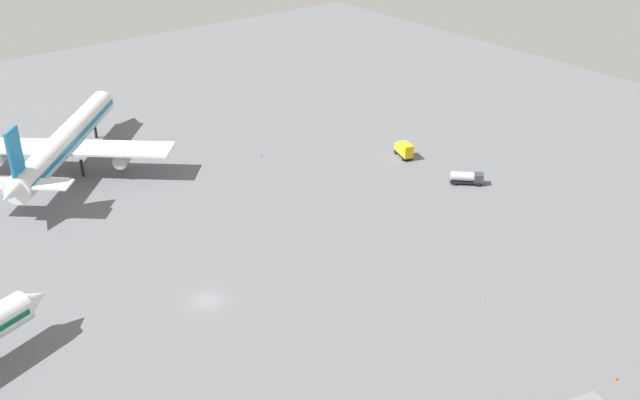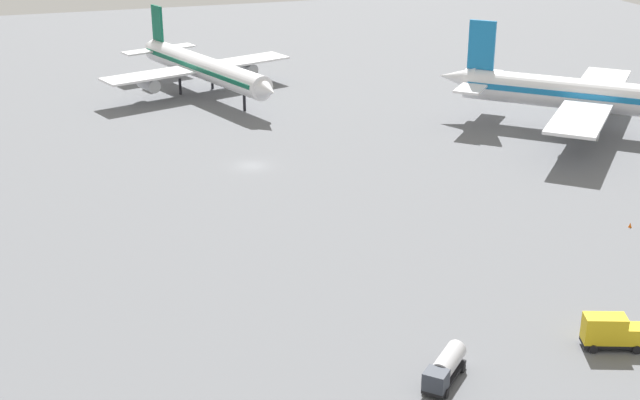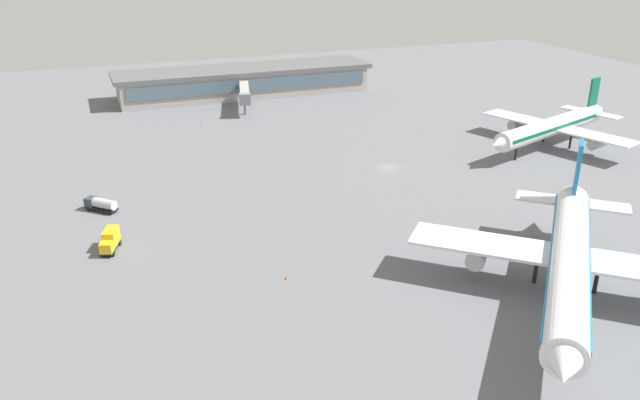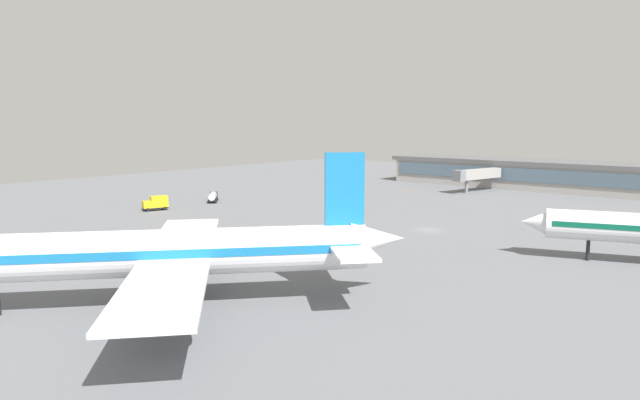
{
  "view_description": "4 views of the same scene",
  "coord_description": "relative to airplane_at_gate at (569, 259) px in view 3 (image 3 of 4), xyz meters",
  "views": [
    {
      "loc": [
        -42.11,
        -80.4,
        62.9
      ],
      "look_at": [
        30.19,
        11.14,
        2.57
      ],
      "focal_mm": 41.08,
      "sensor_mm": 36.0,
      "label": 1
    },
    {
      "loc": [
        118.99,
        -27.22,
        42.68
      ],
      "look_at": [
        20.86,
        3.86,
        2.02
      ],
      "focal_mm": 49.71,
      "sensor_mm": 36.0,
      "label": 2
    },
    {
      "loc": [
        60.71,
        117.6,
        46.94
      ],
      "look_at": [
        24.22,
        21.54,
        4.24
      ],
      "focal_mm": 35.94,
      "sensor_mm": 36.0,
      "label": 3
    },
    {
      "loc": [
        -48.43,
        90.66,
        20.15
      ],
      "look_at": [
        25.33,
        1.87,
        3.57
      ],
      "focal_mm": 30.62,
      "sensor_mm": 36.0,
      "label": 4
    }
  ],
  "objects": [
    {
      "name": "airplane_at_gate",
      "position": [
        0.0,
        0.0,
        0.0
      ],
      "size": [
        41.73,
        44.85,
        16.8
      ],
      "rotation": [
        0.0,
        0.0,
        0.84
      ],
      "color": "white",
      "rests_on": "ground"
    },
    {
      "name": "terminal_building",
      "position": [
        10.37,
        -135.39,
        -1.71
      ],
      "size": [
        79.83,
        18.49,
        8.63
      ],
      "color": "#9E9993",
      "rests_on": "ground"
    },
    {
      "name": "airplane_taxiing",
      "position": [
        -43.92,
        -56.57,
        -0.9
      ],
      "size": [
        45.57,
        37.48,
        14.33
      ],
      "rotation": [
        0.0,
        0.0,
        0.34
      ],
      "color": "white",
      "rests_on": "ground"
    },
    {
      "name": "catering_truck",
      "position": [
        57.91,
        -37.81,
        -4.41
      ],
      "size": [
        3.64,
        5.91,
        3.3
      ],
      "rotation": [
        0.0,
        0.0,
        1.23
      ],
      "color": "black",
      "rests_on": "ground"
    },
    {
      "name": "jet_bridge",
      "position": [
        15.3,
        -116.03,
        -0.98
      ],
      "size": [
        7.26,
        19.05,
        6.74
      ],
      "rotation": [
        0.0,
        0.0,
        1.33
      ],
      "color": "#9E9993",
      "rests_on": "ground"
    },
    {
      "name": "ground",
      "position": [
        -1.56,
        -57.46,
        -6.11
      ],
      "size": [
        288.0,
        288.0,
        0.0
      ],
      "primitive_type": "plane",
      "color": "slate"
    },
    {
      "name": "fuel_truck",
      "position": [
        58.41,
        -54.73,
        -4.72
      ],
      "size": [
        5.83,
        5.77,
        2.5
      ],
      "rotation": [
        0.0,
        0.0,
        5.51
      ],
      "color": "black",
      "rests_on": "ground"
    },
    {
      "name": "safety_cone_mid_apron",
      "position": [
        34.46,
        -18.77,
        -5.81
      ],
      "size": [
        0.44,
        0.44,
        0.6
      ],
      "primitive_type": "cone",
      "color": "#EA590C",
      "rests_on": "ground"
    },
    {
      "name": "safety_cone_near_gate",
      "position": [
        30.34,
        -104.67,
        -5.81
      ],
      "size": [
        0.44,
        0.44,
        0.6
      ],
      "primitive_type": "cone",
      "color": "#EA590C",
      "rests_on": "ground"
    }
  ]
}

